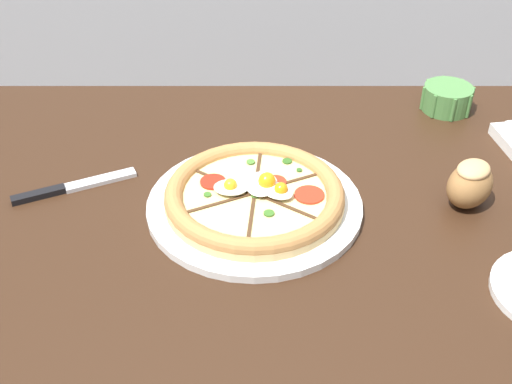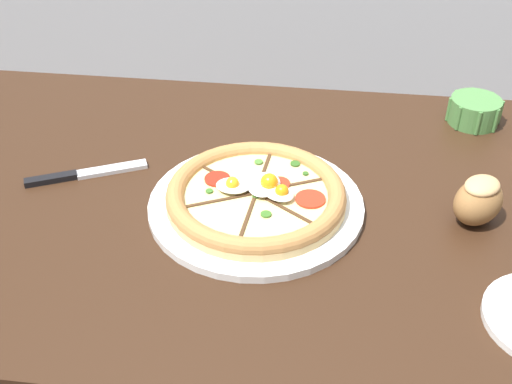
% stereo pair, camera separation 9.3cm
% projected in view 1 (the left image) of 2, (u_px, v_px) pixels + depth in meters
% --- Properties ---
extents(dining_table, '(1.32, 0.73, 0.76)m').
position_uv_depth(dining_table, '(262.00, 254.00, 1.04)').
color(dining_table, '#331E11').
rests_on(dining_table, ground_plane).
extents(pizza, '(0.32, 0.32, 0.06)m').
position_uv_depth(pizza, '(256.00, 198.00, 0.94)').
color(pizza, white).
rests_on(pizza, dining_table).
extents(ramekin_bowl, '(0.10, 0.10, 0.05)m').
position_uv_depth(ramekin_bowl, '(449.00, 98.00, 1.18)').
color(ramekin_bowl, '#4C8442').
rests_on(ramekin_bowl, dining_table).
extents(bread_piece_near, '(0.10, 0.10, 0.07)m').
position_uv_depth(bread_piece_near, '(472.00, 184.00, 0.94)').
color(bread_piece_near, olive).
rests_on(bread_piece_near, dining_table).
extents(knife_main, '(0.18, 0.10, 0.01)m').
position_uv_depth(knife_main, '(75.00, 186.00, 0.99)').
color(knife_main, silver).
rests_on(knife_main, dining_table).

